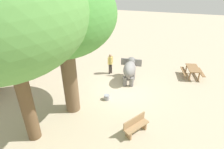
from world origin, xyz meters
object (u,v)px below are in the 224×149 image
elephant (130,69)px  wooden_bench (136,125)px  person_handler (110,62)px  picnic_table_near (193,70)px  shade_tree_main (3,14)px  shade_tree_secondary (62,16)px  market_stall_green (43,42)px  market_stall_blue (25,52)px  feed_bucket (107,97)px  market_stall_red (1,65)px

elephant → wooden_bench: 5.13m
person_handler → picnic_table_near: (1.19, -6.11, -0.36)m
shade_tree_main → shade_tree_secondary: shade_tree_main is taller
picnic_table_near → person_handler: bearing=91.5°
elephant → picnic_table_near: elephant is taller
elephant → shade_tree_secondary: (-4.11, 2.49, 4.29)m
wooden_bench → market_stall_green: (7.86, 10.40, 0.67)m
wooden_bench → market_stall_blue: size_ratio=0.55×
shade_tree_main → market_stall_green: shade_tree_main is taller
market_stall_blue → market_stall_green: (2.60, 0.00, 0.00)m
elephant → feed_bucket: bearing=157.8°
shade_tree_main → market_stall_green: bearing=31.3°
elephant → market_stall_blue: size_ratio=0.90×
elephant → market_stall_blue: 9.09m
picnic_table_near → market_stall_red: market_stall_red is taller
picnic_table_near → market_stall_green: 13.56m
picnic_table_near → market_stall_red: 14.16m
elephant → person_handler: (0.73, 1.68, -0.06)m
market_stall_red → market_stall_blue: size_ratio=1.00×
shade_tree_main → market_stall_red: bearing=53.3°
shade_tree_main → picnic_table_near: 12.61m
person_handler → shade_tree_main: (-7.30, 1.63, 4.83)m
picnic_table_near → feed_bucket: bearing=121.3°
market_stall_green → feed_bucket: 9.98m
shade_tree_main → feed_bucket: (3.90, -2.43, -5.62)m
picnic_table_near → market_stall_blue: 13.62m
market_stall_green → person_handler: bearing=-106.6°
person_handler → shade_tree_main: bearing=-72.9°
market_stall_red → market_stall_blue: same height
shade_tree_main → picnic_table_near: shade_tree_main is taller
person_handler → shade_tree_secondary: (-4.84, 0.81, 4.34)m
elephant → feed_bucket: (-2.67, 0.89, -0.84)m
wooden_bench → feed_bucket: bearing=-100.9°
elephant → picnic_table_near: size_ratio=1.32×
shade_tree_secondary → market_stall_red: size_ratio=2.90×
person_handler → elephant: bearing=6.1°
picnic_table_near → market_stall_blue: market_stall_blue is taller
market_stall_blue → feed_bucket: bearing=-110.2°
wooden_bench → market_stall_red: (2.66, 10.40, 0.67)m
market_stall_blue → market_stall_green: bearing=0.0°
shade_tree_secondary → market_stall_blue: size_ratio=2.90×
wooden_bench → picnic_table_near: 7.52m
shade_tree_secondary → market_stall_green: bearing=43.1°
person_handler → feed_bucket: (-3.40, -0.79, -0.79)m
elephant → market_stall_blue: (0.34, 9.08, 0.14)m
person_handler → wooden_bench: bearing=-32.4°
elephant → shade_tree_main: 8.77m
elephant → picnic_table_near: (1.92, -4.43, -0.42)m
person_handler → market_stall_blue: (-0.39, 7.40, 0.19)m
shade_tree_secondary → feed_bucket: bearing=-48.1°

